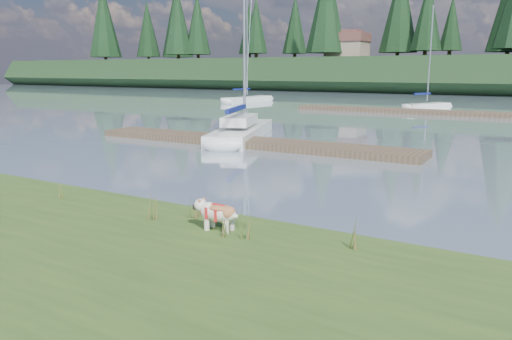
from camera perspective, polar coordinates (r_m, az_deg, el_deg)
The scene contains 20 objects.
ground at distance 41.07m, azimuth 19.54°, elevation 6.04°, with size 200.00×200.00×0.00m, color #7F91A6.
ridge at distance 83.55m, azimuth 25.54°, elevation 9.73°, with size 200.00×20.00×5.00m, color black.
bulldog at distance 9.63m, azimuth -4.38°, elevation -4.81°, with size 0.95×0.44×0.57m.
sailboat_main at distance 25.79m, azimuth -1.33°, elevation 4.80°, with size 4.77×9.16×13.06m.
dock_near at distance 22.76m, azimuth -1.15°, elevation 3.23°, with size 16.00×2.00×0.30m, color #4C3D2C.
dock_far at distance 40.72m, azimuth 22.32°, elevation 6.01°, with size 26.00×2.20×0.30m, color #4C3D2C.
sailboat_bg_0 at distance 53.49m, azimuth -0.55°, elevation 8.14°, with size 2.48×7.72×11.05m.
sailboat_bg_2 at distance 45.30m, azimuth 19.31°, elevation 6.92°, with size 3.51×5.47×8.66m.
weed_0 at distance 10.48m, azimuth -11.87°, elevation -4.11°, with size 0.17×0.14×0.67m.
weed_1 at distance 10.46m, azimuth -6.97°, elevation -4.30°, with size 0.17×0.14×0.54m.
weed_2 at distance 9.16m, azimuth -1.22°, elevation -6.47°, with size 0.17×0.14×0.56m.
weed_3 at distance 12.78m, azimuth -21.49°, elevation -1.95°, with size 0.17×0.14×0.64m.
weed_4 at distance 9.30m, azimuth -3.73°, elevation -6.34°, with size 0.17×0.14×0.50m.
weed_5 at distance 8.76m, azimuth 11.28°, elevation -7.22°, with size 0.17×0.14×0.67m.
mud_lip at distance 12.08m, azimuth -11.47°, elevation -4.79°, with size 60.00×0.50×0.14m, color #33281C.
conifer_0 at distance 99.95m, azimuth -8.97°, elevation 16.61°, with size 5.72×5.72×14.15m.
conifer_1 at distance 94.55m, azimuth 0.02°, elevation 16.22°, with size 4.40×4.40×11.30m.
conifer_2 at distance 85.39m, azimuth 8.09°, elevation 18.15°, with size 6.60×6.60×16.05m.
conifer_3 at distance 84.50m, azimuth 19.00°, elevation 16.50°, with size 4.84×4.84×12.25m.
house_0 at distance 85.63m, azimuth 10.41°, elevation 13.87°, with size 6.30×5.30×4.65m.
Camera 1 is at (7.83, -10.17, 3.40)m, focal length 35.00 mm.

